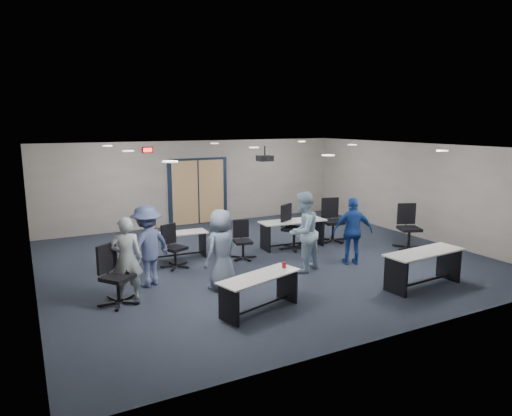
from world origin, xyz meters
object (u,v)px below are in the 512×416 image
chair_back_b (243,240)px  chair_back_d (333,220)px  table_front_right (424,263)px  chair_loose_right (410,227)px  table_front_left (260,287)px  person_plaid (221,249)px  person_back (147,246)px  chair_back_a (175,246)px  person_lightblue (303,232)px  chair_back_c (294,227)px  table_back_right (293,229)px  table_back_left (174,241)px  person_navy (353,231)px  person_gray (126,259)px  chair_loose_left (118,275)px

chair_back_b → chair_back_d: (2.96, 0.36, 0.13)m
table_front_right → chair_back_b: bearing=121.4°
chair_loose_right → table_front_left: bearing=-139.2°
person_plaid → person_back: size_ratio=0.97×
chair_back_a → table_front_right: bearing=-64.2°
chair_back_d → table_front_left: bearing=-127.9°
chair_back_d → person_plaid: (-4.21, -1.97, 0.21)m
table_front_right → person_lightblue: bearing=125.9°
person_back → chair_back_d: bearing=166.5°
chair_loose_right → chair_back_c: bearing=175.8°
chair_back_a → chair_back_d: bearing=-20.6°
chair_back_a → chair_back_b: chair_back_a is taller
table_front_right → table_back_right: table_front_right is taller
table_back_right → chair_back_c: (-0.06, -0.17, 0.09)m
table_front_right → chair_back_c: (-0.84, 3.55, 0.09)m
table_front_left → chair_back_a: (-0.57, 3.06, 0.05)m
table_back_left → person_navy: bearing=-30.1°
person_back → table_front_left: bearing=97.8°
chair_loose_right → person_navy: bearing=-148.4°
table_front_left → chair_back_c: 4.10m
table_back_left → chair_back_c: 3.10m
chair_back_a → person_navy: person_navy is taller
table_front_right → person_plaid: bearing=150.2°
person_gray → chair_back_d: bearing=-150.1°
table_front_left → chair_back_a: bearing=84.1°
table_back_right → chair_back_b: (-1.62, -0.34, -0.03)m
table_front_left → person_navy: size_ratio=1.07×
chair_back_d → chair_loose_right: chair_back_d is taller
table_front_right → person_plaid: size_ratio=1.14×
chair_loose_left → table_front_left: bearing=-70.9°
table_front_left → chair_back_b: bearing=53.1°
table_back_left → chair_back_c: size_ratio=1.36×
chair_loose_right → person_gray: bearing=-156.2°
table_front_right → person_navy: (-0.31, 1.85, 0.29)m
chair_back_b → table_back_right: bearing=23.3°
table_front_left → person_plaid: person_plaid is taller
chair_loose_left → person_back: size_ratio=0.67×
table_back_left → chair_back_a: bearing=-103.4°
chair_back_b → chair_back_d: bearing=18.1°
table_back_right → chair_back_b: chair_back_b is taller
chair_back_a → chair_loose_left: bearing=-158.0°
chair_back_b → chair_back_c: size_ratio=0.80×
chair_back_c → person_navy: (0.53, -1.70, 0.20)m
chair_loose_right → table_back_left: bearing=-176.5°
table_front_left → chair_back_b: chair_back_b is taller
chair_back_b → person_back: size_ratio=0.56×
chair_back_d → chair_loose_left: 6.47m
table_front_left → person_gray: size_ratio=1.07×
table_back_right → person_lightblue: bearing=-111.9°
chair_loose_right → person_lightblue: 3.50m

